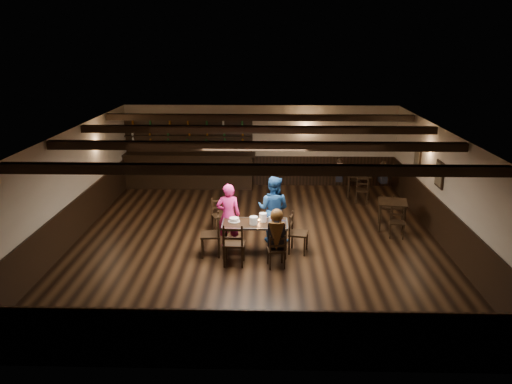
{
  "coord_description": "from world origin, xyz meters",
  "views": [
    {
      "loc": [
        0.28,
        -11.39,
        4.77
      ],
      "look_at": [
        -0.02,
        0.2,
        1.21
      ],
      "focal_mm": 35.0,
      "sensor_mm": 36.0,
      "label": 1
    }
  ],
  "objects_px": {
    "dining_table": "(255,226)",
    "chair_near_right": "(277,248)",
    "woman_pink": "(228,215)",
    "chair_near_left": "(234,241)",
    "man_blue": "(273,209)",
    "cake": "(234,220)",
    "bar_counter": "(188,166)"
  },
  "relations": [
    {
      "from": "dining_table",
      "to": "chair_near_right",
      "type": "bearing_deg",
      "value": -57.37
    },
    {
      "from": "chair_near_left",
      "to": "cake",
      "type": "bearing_deg",
      "value": 92.77
    },
    {
      "from": "woman_pink",
      "to": "man_blue",
      "type": "height_order",
      "value": "man_blue"
    },
    {
      "from": "bar_counter",
      "to": "cake",
      "type": "bearing_deg",
      "value": -70.51
    },
    {
      "from": "chair_near_left",
      "to": "cake",
      "type": "relative_size",
      "value": 3.58
    },
    {
      "from": "dining_table",
      "to": "cake",
      "type": "height_order",
      "value": "cake"
    },
    {
      "from": "cake",
      "to": "bar_counter",
      "type": "distance_m",
      "value": 5.68
    },
    {
      "from": "chair_near_right",
      "to": "cake",
      "type": "relative_size",
      "value": 2.87
    },
    {
      "from": "dining_table",
      "to": "chair_near_right",
      "type": "height_order",
      "value": "chair_near_right"
    },
    {
      "from": "man_blue",
      "to": "cake",
      "type": "height_order",
      "value": "man_blue"
    },
    {
      "from": "woman_pink",
      "to": "cake",
      "type": "distance_m",
      "value": 0.36
    },
    {
      "from": "chair_near_left",
      "to": "woman_pink",
      "type": "xyz_separation_m",
      "value": [
        -0.2,
        1.09,
        0.2
      ]
    },
    {
      "from": "man_blue",
      "to": "cake",
      "type": "xyz_separation_m",
      "value": [
        -0.91,
        -0.67,
        -0.03
      ]
    },
    {
      "from": "dining_table",
      "to": "chair_near_left",
      "type": "bearing_deg",
      "value": -122.75
    },
    {
      "from": "dining_table",
      "to": "woman_pink",
      "type": "xyz_separation_m",
      "value": [
        -0.64,
        0.4,
        0.11
      ]
    },
    {
      "from": "man_blue",
      "to": "chair_near_right",
      "type": "bearing_deg",
      "value": 111.61
    },
    {
      "from": "cake",
      "to": "man_blue",
      "type": "bearing_deg",
      "value": 36.64
    },
    {
      "from": "man_blue",
      "to": "bar_counter",
      "type": "xyz_separation_m",
      "value": [
        -2.8,
        4.68,
        -0.1
      ]
    },
    {
      "from": "man_blue",
      "to": "cake",
      "type": "relative_size",
      "value": 6.01
    },
    {
      "from": "chair_near_right",
      "to": "chair_near_left",
      "type": "bearing_deg",
      "value": 174.92
    },
    {
      "from": "dining_table",
      "to": "woman_pink",
      "type": "distance_m",
      "value": 0.76
    },
    {
      "from": "man_blue",
      "to": "woman_pink",
      "type": "bearing_deg",
      "value": 37.21
    },
    {
      "from": "chair_near_right",
      "to": "woman_pink",
      "type": "xyz_separation_m",
      "value": [
        -1.13,
        1.18,
        0.32
      ]
    },
    {
      "from": "dining_table",
      "to": "cake",
      "type": "relative_size",
      "value": 5.48
    },
    {
      "from": "dining_table",
      "to": "chair_near_left",
      "type": "relative_size",
      "value": 1.53
    },
    {
      "from": "dining_table",
      "to": "chair_near_left",
      "type": "distance_m",
      "value": 0.82
    },
    {
      "from": "chair_near_right",
      "to": "man_blue",
      "type": "distance_m",
      "value": 1.57
    },
    {
      "from": "chair_near_right",
      "to": "man_blue",
      "type": "bearing_deg",
      "value": 92.53
    },
    {
      "from": "chair_near_left",
      "to": "chair_near_right",
      "type": "bearing_deg",
      "value": -5.08
    },
    {
      "from": "chair_near_left",
      "to": "woman_pink",
      "type": "height_order",
      "value": "woman_pink"
    },
    {
      "from": "dining_table",
      "to": "bar_counter",
      "type": "relative_size",
      "value": 0.34
    },
    {
      "from": "bar_counter",
      "to": "dining_table",
      "type": "bearing_deg",
      "value": -66.39
    }
  ]
}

